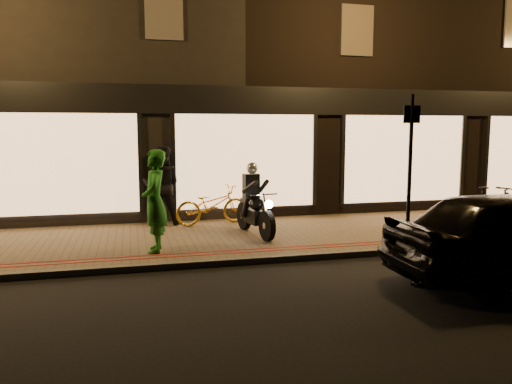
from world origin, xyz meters
TOP-DOWN VIEW (x-y plane):
  - ground at (0.00, 0.00)m, footprint 90.00×90.00m
  - sidewalk at (0.00, 2.00)m, footprint 50.00×4.00m
  - kerb_stone at (0.00, 0.05)m, footprint 50.00×0.14m
  - red_kerb_lines at (0.00, 0.55)m, footprint 50.00×0.26m
  - building_row at (-0.00, 8.99)m, footprint 48.00×10.11m
  - motorcycle at (-0.28, 1.99)m, footprint 0.65×1.94m
  - sign_post at (2.62, 0.53)m, footprint 0.35×0.09m
  - bicycle_gold at (-0.99, 3.36)m, footprint 1.92×1.01m
  - bicycle_dark at (4.63, 0.50)m, footprint 1.90×0.82m
  - person_green at (-2.46, 0.93)m, footprint 0.51×0.73m
  - person_dark at (-2.16, 3.70)m, footprint 1.05×0.89m

SIDE VIEW (x-z plane):
  - ground at x=0.00m, z-range 0.00..0.00m
  - sidewalk at x=0.00m, z-range 0.00..0.12m
  - kerb_stone at x=0.00m, z-range 0.00..0.12m
  - red_kerb_lines at x=0.00m, z-range 0.12..0.13m
  - bicycle_gold at x=-0.99m, z-range 0.12..1.08m
  - bicycle_dark at x=4.63m, z-range 0.12..1.23m
  - motorcycle at x=-0.28m, z-range -0.06..1.53m
  - person_dark at x=-2.16m, z-range 0.12..2.03m
  - person_green at x=-2.46m, z-range 0.12..2.06m
  - sign_post at x=2.62m, z-range 0.30..3.30m
  - building_row at x=0.00m, z-range 0.00..8.50m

